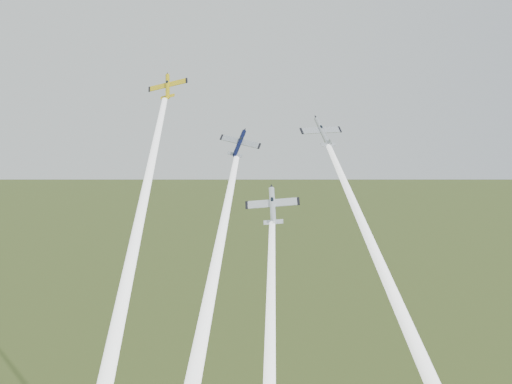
# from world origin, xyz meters

# --- Properties ---
(plane_yellow) EXTENTS (7.50, 7.26, 7.57)m
(plane_yellow) POSITION_xyz_m (-14.83, 4.51, 109.85)
(plane_yellow) COLOR gold
(smoke_trail_yellow) EXTENTS (13.53, 53.78, 58.65)m
(smoke_trail_yellow) POSITION_xyz_m (-20.44, -23.21, 79.12)
(smoke_trail_yellow) COLOR white
(plane_navy) EXTENTS (9.35, 7.23, 7.47)m
(plane_navy) POSITION_xyz_m (-2.41, -0.80, 99.93)
(plane_navy) COLOR black
(smoke_trail_navy) EXTENTS (14.11, 38.40, 42.34)m
(smoke_trail_navy) POSITION_xyz_m (-8.45, -20.68, 77.35)
(smoke_trail_navy) COLOR white
(plane_silver_right) EXTENTS (10.18, 8.89, 7.22)m
(plane_silver_right) POSITION_xyz_m (13.04, 3.36, 101.69)
(plane_silver_right) COLOR #B4BAC3
(smoke_trail_silver_right) EXTENTS (16.59, 41.93, 46.73)m
(smoke_trail_silver_right) POSITION_xyz_m (20.37, -18.23, 76.91)
(smoke_trail_silver_right) COLOR white
(plane_silver_low) EXTENTS (9.02, 7.99, 7.93)m
(plane_silver_low) POSITION_xyz_m (1.99, -12.66, 90.64)
(plane_silver_low) COLOR silver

